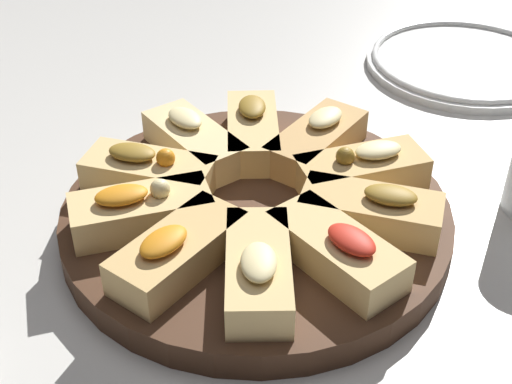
% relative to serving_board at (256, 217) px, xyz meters
% --- Properties ---
extents(ground_plane, '(3.00, 3.00, 0.00)m').
position_rel_serving_board_xyz_m(ground_plane, '(0.00, 0.00, -0.01)').
color(ground_plane, beige).
extents(serving_board, '(0.35, 0.35, 0.03)m').
position_rel_serving_board_xyz_m(serving_board, '(0.00, 0.00, 0.00)').
color(serving_board, '#422819').
rests_on(serving_board, ground_plane).
extents(focaccia_slice_0, '(0.12, 0.11, 0.04)m').
position_rel_serving_board_xyz_m(focaccia_slice_0, '(-0.09, -0.06, 0.03)').
color(focaccia_slice_0, '#DBB775').
rests_on(focaccia_slice_0, serving_board).
extents(focaccia_slice_1, '(0.08, 0.13, 0.04)m').
position_rel_serving_board_xyz_m(focaccia_slice_1, '(-0.03, -0.10, 0.03)').
color(focaccia_slice_1, '#DBB775').
rests_on(focaccia_slice_1, serving_board).
extents(focaccia_slice_2, '(0.08, 0.13, 0.04)m').
position_rel_serving_board_xyz_m(focaccia_slice_2, '(0.03, -0.10, 0.03)').
color(focaccia_slice_2, tan).
rests_on(focaccia_slice_2, serving_board).
extents(focaccia_slice_3, '(0.12, 0.11, 0.04)m').
position_rel_serving_board_xyz_m(focaccia_slice_3, '(0.08, -0.06, 0.03)').
color(focaccia_slice_3, tan).
rests_on(focaccia_slice_3, serving_board).
extents(focaccia_slice_4, '(0.12, 0.05, 0.04)m').
position_rel_serving_board_xyz_m(focaccia_slice_4, '(0.10, -0.01, 0.03)').
color(focaccia_slice_4, tan).
rests_on(focaccia_slice_4, serving_board).
extents(focaccia_slice_5, '(0.12, 0.11, 0.04)m').
position_rel_serving_board_xyz_m(focaccia_slice_5, '(0.08, 0.06, 0.03)').
color(focaccia_slice_5, '#DBB775').
rests_on(focaccia_slice_5, serving_board).
extents(focaccia_slice_6, '(0.09, 0.13, 0.04)m').
position_rel_serving_board_xyz_m(focaccia_slice_6, '(0.04, 0.10, 0.03)').
color(focaccia_slice_6, '#E5C689').
rests_on(focaccia_slice_6, serving_board).
extents(focaccia_slice_7, '(0.08, 0.13, 0.04)m').
position_rel_serving_board_xyz_m(focaccia_slice_7, '(-0.03, 0.10, 0.03)').
color(focaccia_slice_7, '#DBB775').
rests_on(focaccia_slice_7, serving_board).
extents(focaccia_slice_8, '(0.12, 0.11, 0.04)m').
position_rel_serving_board_xyz_m(focaccia_slice_8, '(-0.08, 0.07, 0.03)').
color(focaccia_slice_8, '#DBB775').
rests_on(focaccia_slice_8, serving_board).
extents(focaccia_slice_9, '(0.12, 0.06, 0.04)m').
position_rel_serving_board_xyz_m(focaccia_slice_9, '(-0.10, 0.01, 0.03)').
color(focaccia_slice_9, tan).
rests_on(focaccia_slice_9, serving_board).
extents(plate_right, '(0.25, 0.25, 0.02)m').
position_rel_serving_board_xyz_m(plate_right, '(0.42, -0.05, -0.00)').
color(plate_right, white).
rests_on(plate_right, ground_plane).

